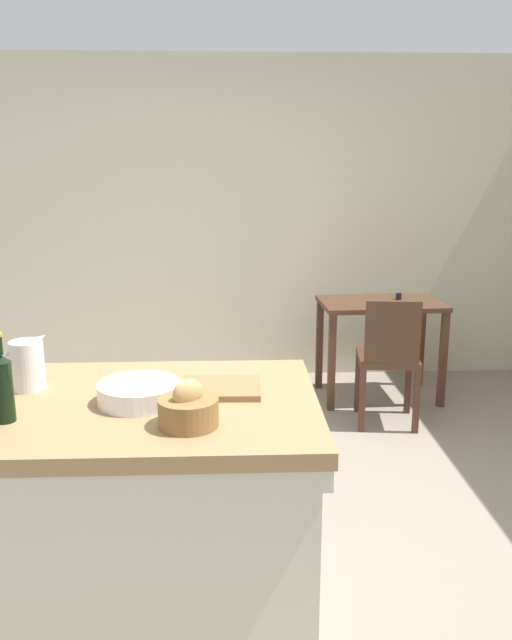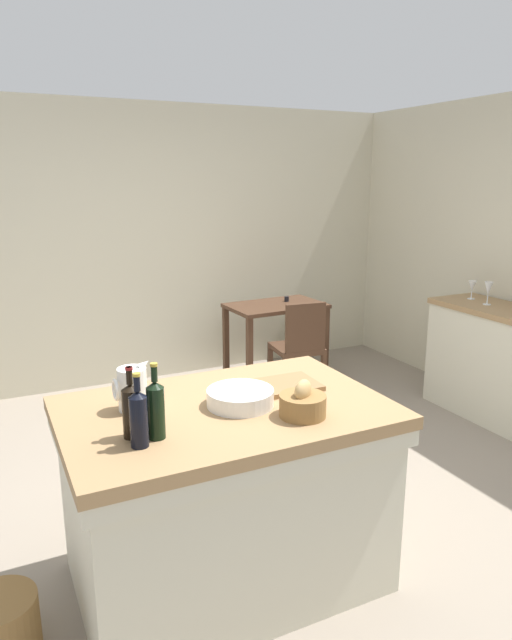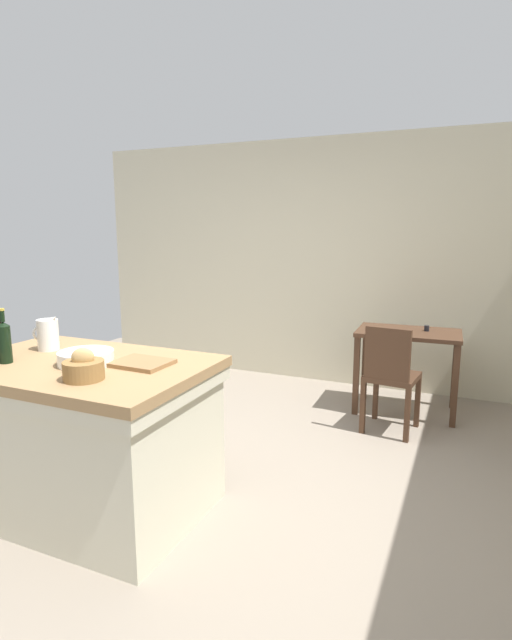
% 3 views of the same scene
% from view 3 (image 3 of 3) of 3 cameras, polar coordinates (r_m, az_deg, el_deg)
% --- Properties ---
extents(ground_plane, '(6.76, 6.76, 0.00)m').
position_cam_3_polar(ground_plane, '(3.48, -6.36, -18.29)').
color(ground_plane, gray).
extents(wall_back, '(5.32, 0.12, 2.60)m').
position_cam_3_polar(wall_back, '(5.46, 7.20, 6.55)').
color(wall_back, beige).
rests_on(wall_back, ground).
extents(island_table, '(1.48, 0.98, 0.91)m').
position_cam_3_polar(island_table, '(3.19, -19.09, -11.88)').
color(island_table, '#99754C').
rests_on(island_table, ground).
extents(writing_desk, '(0.92, 0.60, 0.81)m').
position_cam_3_polar(writing_desk, '(4.71, 17.05, -2.69)').
color(writing_desk, '#472D1E').
rests_on(writing_desk, ground).
extents(wooden_chair, '(0.44, 0.44, 0.91)m').
position_cam_3_polar(wooden_chair, '(4.21, 15.15, -6.10)').
color(wooden_chair, '#472D1E').
rests_on(wooden_chair, ground).
extents(pitcher, '(0.17, 0.13, 0.24)m').
position_cam_3_polar(pitcher, '(3.41, -22.78, -1.52)').
color(pitcher, white).
rests_on(pitcher, island_table).
extents(wash_bowl, '(0.31, 0.31, 0.08)m').
position_cam_3_polar(wash_bowl, '(2.99, -18.93, -4.11)').
color(wash_bowl, white).
rests_on(wash_bowl, island_table).
extents(bread_basket, '(0.21, 0.21, 0.17)m').
position_cam_3_polar(bread_basket, '(2.69, -19.18, -5.27)').
color(bread_basket, olive).
rests_on(bread_basket, island_table).
extents(cutting_board, '(0.32, 0.26, 0.02)m').
position_cam_3_polar(cutting_board, '(2.89, -12.98, -4.84)').
color(cutting_board, olive).
rests_on(cutting_board, island_table).
extents(wine_bottle_dark, '(0.07, 0.07, 0.32)m').
position_cam_3_polar(wine_bottle_dark, '(3.18, -26.89, -2.17)').
color(wine_bottle_dark, black).
rests_on(wine_bottle_dark, island_table).
extents(wine_bottle_amber, '(0.07, 0.07, 0.30)m').
position_cam_3_polar(wine_bottle_amber, '(3.28, -27.18, -1.97)').
color(wine_bottle_amber, black).
rests_on(wine_bottle_amber, island_table).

